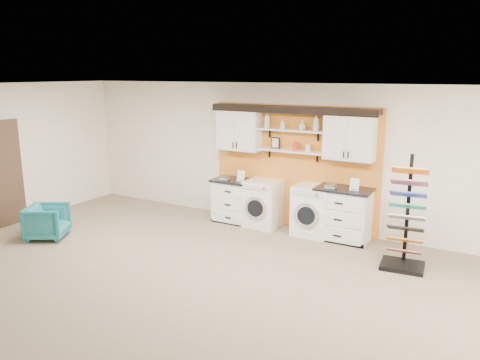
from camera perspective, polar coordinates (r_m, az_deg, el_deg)
The scene contains 22 objects.
floor at distance 6.33m, azimuth -8.46°, elevation -15.35°, with size 10.00×10.00×0.00m, color gray.
ceiling at distance 5.59m, azimuth -9.42°, elevation 10.85°, with size 10.00×10.00×0.00m, color white.
wall_back at distance 9.20m, azimuth 6.69°, elevation 2.91°, with size 10.00×10.00×0.00m, color silver.
accent_panel at distance 9.20m, azimuth 6.57°, elevation 1.65°, with size 3.40×0.07×2.40m, color orange.
upper_cabinet_left at distance 9.44m, azimuth -0.09°, elevation 6.20°, with size 0.90×0.35×0.84m.
upper_cabinet_right at distance 8.56m, azimuth 13.24°, elevation 5.16°, with size 0.90×0.35×0.84m.
shelf_lower at distance 8.99m, azimuth 6.21°, elevation 3.54°, with size 1.32×0.28×0.03m, color white.
shelf_upper at distance 8.94m, azimuth 6.28°, elevation 6.07°, with size 1.32×0.28×0.03m, color white.
crown_molding at distance 8.91m, azimuth 6.37°, elevation 8.62°, with size 3.30×0.41×0.13m.
picture_frame at distance 9.16m, azimuth 4.34°, elevation 4.54°, with size 0.18×0.02×0.22m.
canister_red at distance 8.94m, azimuth 6.82°, elevation 4.08°, with size 0.11×0.11×0.16m, color red.
canister_cream at distance 8.85m, azimuth 8.31°, elevation 3.88°, with size 0.10×0.10×0.14m, color silver.
base_cabinet_left at distance 9.58m, azimuth -0.54°, elevation -2.48°, with size 0.89×0.66×0.88m.
base_cabinet_right at distance 8.71m, azimuth 12.48°, elevation -4.08°, with size 0.99×0.66×0.97m.
washer at distance 9.29m, azimuth 2.85°, elevation -2.86°, with size 0.66×0.71×0.92m.
dryer at distance 8.88m, azimuth 8.89°, elevation -3.66°, with size 0.68×0.71×0.94m.
sample_rack at distance 7.73m, azimuth 19.48°, elevation -6.18°, with size 0.69×0.60×1.78m.
armchair at distance 9.34m, azimuth -22.43°, elevation -4.73°, with size 0.67×0.69×0.62m, color #1D6E7A.
soap_bottle_a at distance 9.13m, azimuth 3.34°, elevation 7.32°, with size 0.12×0.12×0.30m, color silver.
soap_bottle_b at distance 9.00m, azimuth 5.21°, elevation 6.80°, with size 0.08×0.08×0.18m, color silver.
soap_bottle_c at distance 8.84m, azimuth 7.59°, elevation 6.63°, with size 0.14×0.14×0.18m, color silver.
soap_bottle_d at distance 8.74m, azimuth 9.27°, elevation 6.97°, with size 0.12×0.12×0.32m, color silver.
Camera 1 is at (3.50, -4.36, 2.99)m, focal length 35.00 mm.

